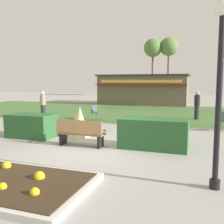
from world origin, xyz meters
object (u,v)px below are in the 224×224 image
object	(u,v)px
parked_car_center_slot	(170,95)
person_standing	(43,105)
tree_center_bg	(153,49)
tree_right_bg	(169,47)
cafe_chair_east	(95,111)
person_strolling	(197,105)
parked_car_west_slot	(130,94)
park_bench	(80,133)
lamppost_far	(222,79)
lamppost_near	(220,71)
food_kiosk	(144,89)

from	to	relation	value
parked_car_center_slot	person_standing	bearing A→B (deg)	-105.62
tree_center_bg	tree_right_bg	bearing A→B (deg)	13.04
cafe_chair_east	person_standing	xyz separation A→B (m)	(-3.17, -0.69, 0.33)
person_strolling	parked_car_west_slot	distance (m)	18.78
cafe_chair_east	person_standing	size ratio (longest dim) A/B	0.53
park_bench	lamppost_far	distance (m)	13.69
lamppost_near	person_standing	size ratio (longest dim) A/B	2.31
park_bench	tree_right_bg	size ratio (longest dim) A/B	0.19
park_bench	tree_right_bg	bearing A→B (deg)	91.66
food_kiosk	tree_right_bg	bearing A→B (deg)	87.65
lamppost_near	food_kiosk	size ratio (longest dim) A/B	0.44
lamppost_near	lamppost_far	size ratio (longest dim) A/B	1.00
park_bench	lamppost_near	distance (m)	5.28
person_strolling	tree_center_bg	world-z (taller)	tree_center_bg
person_standing	parked_car_west_slot	distance (m)	19.51
park_bench	parked_car_west_slot	bearing A→B (deg)	101.18
park_bench	tree_center_bg	distance (m)	33.22
park_bench	tree_center_bg	xyz separation A→B (m)	(-3.30, 32.33, 6.87)
tree_right_bg	tree_center_bg	world-z (taller)	tree_right_bg
person_strolling	parked_car_west_slot	world-z (taller)	person_strolling
parked_car_west_slot	tree_right_bg	xyz separation A→B (m)	(3.96, 7.99, 6.86)
tree_center_bg	parked_car_west_slot	bearing A→B (deg)	-102.25
parked_car_west_slot	tree_center_bg	distance (m)	10.16
person_standing	tree_center_bg	size ratio (longest dim) A/B	0.19
lamppost_far	person_strolling	size ratio (longest dim) A/B	2.31
parked_car_west_slot	tree_center_bg	bearing A→B (deg)	77.75
parked_car_center_slot	person_strolling	bearing A→B (deg)	-78.35
parked_car_west_slot	parked_car_center_slot	distance (m)	5.23
lamppost_near	food_kiosk	world-z (taller)	lamppost_near
food_kiosk	parked_car_west_slot	world-z (taller)	food_kiosk
person_standing	cafe_chair_east	bearing A→B (deg)	98.59
cafe_chair_east	person_strolling	bearing A→B (deg)	20.67
tree_right_bg	lamppost_far	bearing A→B (deg)	-72.87
lamppost_near	lamppost_far	world-z (taller)	same
lamppost_far	cafe_chair_east	bearing A→B (deg)	-138.88
lamppost_near	tree_center_bg	size ratio (longest dim) A/B	0.44
tree_right_bg	lamppost_near	bearing A→B (deg)	-81.53
lamppost_far	parked_car_west_slot	distance (m)	16.23
lamppost_near	tree_center_bg	bearing A→B (deg)	102.34
tree_center_bg	park_bench	bearing A→B (deg)	-84.17
parked_car_center_slot	tree_right_bg	xyz separation A→B (m)	(-1.27, 7.99, 6.86)
lamppost_far	person_standing	size ratio (longest dim) A/B	2.31
tree_center_bg	food_kiosk	bearing A→B (deg)	-83.20
food_kiosk	person_strolling	size ratio (longest dim) A/B	5.29
lamppost_far	tree_center_bg	xyz separation A→B (m)	(-8.64, 19.89, 4.88)
person_strolling	parked_car_west_slot	bearing A→B (deg)	-97.29
person_strolling	parked_car_center_slot	xyz separation A→B (m)	(-3.43, 16.66, -0.22)
cafe_chair_east	tree_center_bg	distance (m)	27.17
person_standing	food_kiosk	bearing A→B (deg)	160.39
park_bench	person_standing	size ratio (longest dim) A/B	1.01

